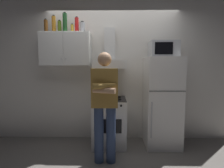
{
  "coord_description": "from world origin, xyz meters",
  "views": [
    {
      "loc": [
        0.05,
        -2.82,
        1.43
      ],
      "look_at": [
        0.0,
        0.0,
        1.15
      ],
      "focal_mm": 27.54,
      "sensor_mm": 36.0,
      "label": 1
    }
  ],
  "objects_px": {
    "bottle_soda_red": "(77,25)",
    "bottle_liquor_amber": "(54,24)",
    "refrigerator": "(162,102)",
    "bottle_wine_green": "(65,23)",
    "range_hood": "(110,58)",
    "microwave": "(163,49)",
    "bottle_olive_oil": "(60,27)",
    "bottle_canister_steel": "(82,27)",
    "bottle_spice_jar": "(72,28)",
    "person_standing": "(105,103)",
    "bottle_beer_brown": "(46,26)",
    "upper_cabinet": "(66,50)",
    "stove_oven": "(110,121)"
  },
  "relations": [
    {
      "from": "bottle_wine_green",
      "to": "range_hood",
      "type": "bearing_deg",
      "value": 2.51
    },
    {
      "from": "bottle_canister_steel",
      "to": "refrigerator",
      "type": "bearing_deg",
      "value": -4.6
    },
    {
      "from": "stove_oven",
      "to": "bottle_olive_oil",
      "type": "xyz_separation_m",
      "value": [
        -0.91,
        0.13,
        1.73
      ]
    },
    {
      "from": "refrigerator",
      "to": "bottle_wine_green",
      "type": "bearing_deg",
      "value": 177.04
    },
    {
      "from": "bottle_liquor_amber",
      "to": "bottle_beer_brown",
      "type": "distance_m",
      "value": 0.14
    },
    {
      "from": "microwave",
      "to": "bottle_soda_red",
      "type": "relative_size",
      "value": 1.68
    },
    {
      "from": "stove_oven",
      "to": "bottle_spice_jar",
      "type": "bearing_deg",
      "value": 172.26
    },
    {
      "from": "bottle_olive_oil",
      "to": "range_hood",
      "type": "bearing_deg",
      "value": -0.43
    },
    {
      "from": "bottle_olive_oil",
      "to": "bottle_canister_steel",
      "type": "relative_size",
      "value": 1.14
    },
    {
      "from": "person_standing",
      "to": "microwave",
      "type": "bearing_deg",
      "value": 32.0
    },
    {
      "from": "person_standing",
      "to": "bottle_canister_steel",
      "type": "distance_m",
      "value": 1.5
    },
    {
      "from": "bottle_soda_red",
      "to": "bottle_liquor_amber",
      "type": "relative_size",
      "value": 0.91
    },
    {
      "from": "microwave",
      "to": "bottle_spice_jar",
      "type": "height_order",
      "value": "bottle_spice_jar"
    },
    {
      "from": "upper_cabinet",
      "to": "microwave",
      "type": "distance_m",
      "value": 1.75
    },
    {
      "from": "refrigerator",
      "to": "bottle_liquor_amber",
      "type": "height_order",
      "value": "bottle_liquor_amber"
    },
    {
      "from": "upper_cabinet",
      "to": "bottle_wine_green",
      "type": "height_order",
      "value": "bottle_wine_green"
    },
    {
      "from": "microwave",
      "to": "bottle_wine_green",
      "type": "bearing_deg",
      "value": 177.63
    },
    {
      "from": "person_standing",
      "to": "bottle_beer_brown",
      "type": "distance_m",
      "value": 1.82
    },
    {
      "from": "bottle_wine_green",
      "to": "bottle_spice_jar",
      "type": "distance_m",
      "value": 0.16
    },
    {
      "from": "bottle_wine_green",
      "to": "person_standing",
      "type": "bearing_deg",
      "value": -42.85
    },
    {
      "from": "upper_cabinet",
      "to": "microwave",
      "type": "height_order",
      "value": "upper_cabinet"
    },
    {
      "from": "range_hood",
      "to": "bottle_olive_oil",
      "type": "height_order",
      "value": "bottle_olive_oil"
    },
    {
      "from": "range_hood",
      "to": "bottle_canister_steel",
      "type": "distance_m",
      "value": 0.74
    },
    {
      "from": "bottle_soda_red",
      "to": "bottle_spice_jar",
      "type": "xyz_separation_m",
      "value": [
        -0.08,
        -0.04,
        -0.06
      ]
    },
    {
      "from": "microwave",
      "to": "bottle_canister_steel",
      "type": "relative_size",
      "value": 2.38
    },
    {
      "from": "bottle_canister_steel",
      "to": "bottle_beer_brown",
      "type": "xyz_separation_m",
      "value": [
        -0.66,
        -0.02,
        0.02
      ]
    },
    {
      "from": "bottle_soda_red",
      "to": "bottle_liquor_amber",
      "type": "height_order",
      "value": "bottle_liquor_amber"
    },
    {
      "from": "stove_oven",
      "to": "microwave",
      "type": "distance_m",
      "value": 1.62
    },
    {
      "from": "bottle_canister_steel",
      "to": "stove_oven",
      "type": "bearing_deg",
      "value": -13.37
    },
    {
      "from": "upper_cabinet",
      "to": "person_standing",
      "type": "distance_m",
      "value": 1.35
    },
    {
      "from": "person_standing",
      "to": "bottle_spice_jar",
      "type": "relative_size",
      "value": 10.55
    },
    {
      "from": "bottle_olive_oil",
      "to": "bottle_beer_brown",
      "type": "relative_size",
      "value": 0.95
    },
    {
      "from": "person_standing",
      "to": "bottle_olive_oil",
      "type": "relative_size",
      "value": 7.12
    },
    {
      "from": "range_hood",
      "to": "bottle_liquor_amber",
      "type": "bearing_deg",
      "value": -179.45
    },
    {
      "from": "bottle_beer_brown",
      "to": "bottle_spice_jar",
      "type": "distance_m",
      "value": 0.48
    },
    {
      "from": "bottle_soda_red",
      "to": "bottle_wine_green",
      "type": "bearing_deg",
      "value": -169.91
    },
    {
      "from": "upper_cabinet",
      "to": "bottle_beer_brown",
      "type": "height_order",
      "value": "bottle_beer_brown"
    },
    {
      "from": "bottle_soda_red",
      "to": "bottle_wine_green",
      "type": "xyz_separation_m",
      "value": [
        -0.21,
        -0.04,
        0.03
      ]
    },
    {
      "from": "bottle_olive_oil",
      "to": "bottle_canister_steel",
      "type": "xyz_separation_m",
      "value": [
        0.42,
        -0.02,
        -0.01
      ]
    },
    {
      "from": "microwave",
      "to": "refrigerator",
      "type": "bearing_deg",
      "value": -89.1
    },
    {
      "from": "microwave",
      "to": "bottle_liquor_amber",
      "type": "height_order",
      "value": "bottle_liquor_amber"
    },
    {
      "from": "bottle_liquor_amber",
      "to": "bottle_spice_jar",
      "type": "bearing_deg",
      "value": -4.3
    },
    {
      "from": "person_standing",
      "to": "bottle_liquor_amber",
      "type": "bearing_deg",
      "value": 143.1
    },
    {
      "from": "range_hood",
      "to": "microwave",
      "type": "relative_size",
      "value": 1.56
    },
    {
      "from": "bottle_olive_oil",
      "to": "bottle_spice_jar",
      "type": "relative_size",
      "value": 1.48
    },
    {
      "from": "upper_cabinet",
      "to": "bottle_beer_brown",
      "type": "bearing_deg",
      "value": -175.97
    },
    {
      "from": "stove_oven",
      "to": "bottle_liquor_amber",
      "type": "distance_m",
      "value": 2.04
    },
    {
      "from": "bottle_soda_red",
      "to": "bottle_wine_green",
      "type": "height_order",
      "value": "bottle_wine_green"
    },
    {
      "from": "refrigerator",
      "to": "bottle_beer_brown",
      "type": "relative_size",
      "value": 6.59
    },
    {
      "from": "range_hood",
      "to": "bottle_canister_steel",
      "type": "bearing_deg",
      "value": -178.86
    }
  ]
}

